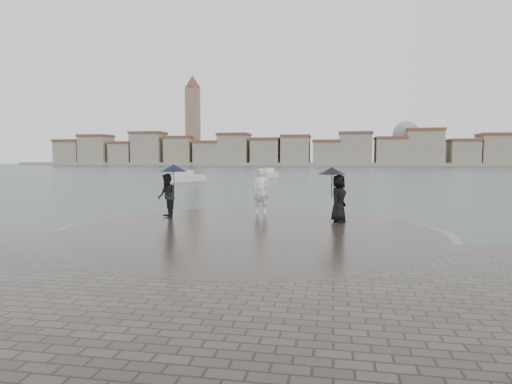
# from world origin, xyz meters

# --- Properties ---
(ground) EXTENTS (400.00, 400.00, 0.00)m
(ground) POSITION_xyz_m (0.00, 0.00, 0.00)
(ground) COLOR #2B3835
(ground) RESTS_ON ground
(kerb_ring) EXTENTS (12.50, 12.50, 0.32)m
(kerb_ring) POSITION_xyz_m (0.00, 3.50, 0.16)
(kerb_ring) COLOR gray
(kerb_ring) RESTS_ON ground
(quay_tip) EXTENTS (11.90, 11.90, 0.36)m
(quay_tip) POSITION_xyz_m (0.00, 3.50, 0.18)
(quay_tip) COLOR #2D261E
(quay_tip) RESTS_ON ground
(statue) EXTENTS (0.70, 0.48, 1.87)m
(statue) POSITION_xyz_m (-0.24, 7.32, 1.30)
(statue) COLOR silver
(statue) RESTS_ON quay_tip
(visitor_left) EXTENTS (1.27, 1.14, 2.04)m
(visitor_left) POSITION_xyz_m (-3.52, 5.56, 1.48)
(visitor_left) COLOR black
(visitor_left) RESTS_ON quay_tip
(visitor_right) EXTENTS (1.17, 1.10, 1.95)m
(visitor_right) POSITION_xyz_m (2.78, 5.61, 1.48)
(visitor_right) COLOR black
(visitor_right) RESTS_ON quay_tip
(far_skyline) EXTENTS (260.00, 20.00, 37.00)m
(far_skyline) POSITION_xyz_m (-6.29, 160.71, 5.61)
(far_skyline) COLOR gray
(far_skyline) RESTS_ON ground
(boats) EXTENTS (11.62, 19.27, 1.50)m
(boats) POSITION_xyz_m (-10.37, 44.02, 0.38)
(boats) COLOR beige
(boats) RESTS_ON ground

